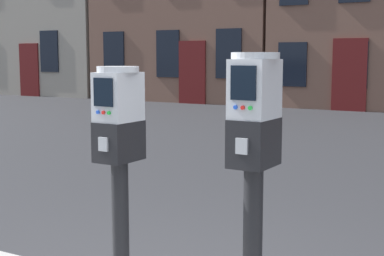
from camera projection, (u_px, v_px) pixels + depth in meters
parking_meter_near_kerb at (119, 149)px, 2.88m from camera, size 0.22×0.26×1.38m
parking_meter_twin_adjacent at (254, 153)px, 2.51m from camera, size 0.22×0.26×1.45m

